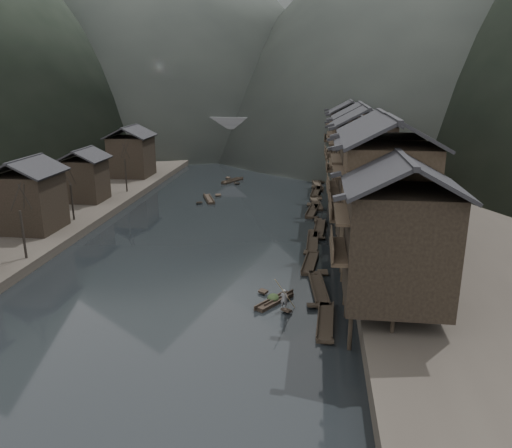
# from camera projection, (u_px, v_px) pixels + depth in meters

# --- Properties ---
(water) EXTENTS (300.00, 300.00, 0.00)m
(water) POSITION_uv_depth(u_px,v_px,m) (186.00, 280.00, 45.68)
(water) COLOR black
(water) RESTS_ON ground
(right_bank) EXTENTS (40.00, 200.00, 1.80)m
(right_bank) POSITION_uv_depth(u_px,v_px,m) (464.00, 187.00, 79.36)
(right_bank) COLOR #2D2823
(right_bank) RESTS_ON ground
(left_bank) EXTENTS (40.00, 200.00, 1.20)m
(left_bank) POSITION_uv_depth(u_px,v_px,m) (50.00, 178.00, 87.61)
(left_bank) COLOR #2D2823
(left_bank) RESTS_ON ground
(stilt_houses) EXTENTS (9.00, 67.60, 15.16)m
(stilt_houses) POSITION_uv_depth(u_px,v_px,m) (366.00, 156.00, 58.99)
(stilt_houses) COLOR black
(stilt_houses) RESTS_ON ground
(left_houses) EXTENTS (8.10, 53.20, 8.73)m
(left_houses) POSITION_uv_depth(u_px,v_px,m) (71.00, 173.00, 65.56)
(left_houses) COLOR black
(left_houses) RESTS_ON left_bank
(bare_trees) EXTENTS (3.56, 44.64, 7.12)m
(bare_trees) POSITION_uv_depth(u_px,v_px,m) (52.00, 187.00, 54.33)
(bare_trees) COLOR black
(bare_trees) RESTS_ON left_bank
(moored_sampans) EXTENTS (3.28, 61.57, 0.47)m
(moored_sampans) POSITION_uv_depth(u_px,v_px,m) (317.00, 219.00, 64.25)
(moored_sampans) COLOR black
(moored_sampans) RESTS_ON water
(midriver_boats) EXTENTS (4.34, 19.19, 0.45)m
(midriver_boats) POSITION_uv_depth(u_px,v_px,m) (221.00, 189.00, 80.92)
(midriver_boats) COLOR black
(midriver_boats) RESTS_ON water
(stone_bridge) EXTENTS (40.00, 6.00, 9.00)m
(stone_bridge) POSITION_uv_depth(u_px,v_px,m) (266.00, 134.00, 112.65)
(stone_bridge) COLOR #4C4C4F
(stone_bridge) RESTS_ON ground
(hero_sampan) EXTENTS (3.13, 4.18, 0.43)m
(hero_sampan) POSITION_uv_depth(u_px,v_px,m) (274.00, 301.00, 41.05)
(hero_sampan) COLOR black
(hero_sampan) RESTS_ON water
(cargo_heap) EXTENTS (0.99, 1.30, 0.59)m
(cargo_heap) POSITION_uv_depth(u_px,v_px,m) (273.00, 294.00, 41.08)
(cargo_heap) COLOR black
(cargo_heap) RESTS_ON hero_sampan
(boatman) EXTENTS (0.63, 0.44, 1.65)m
(boatman) POSITION_uv_depth(u_px,v_px,m) (284.00, 296.00, 39.40)
(boatman) COLOR #5F5E61
(boatman) RESTS_ON hero_sampan
(bamboo_pole) EXTENTS (1.80, 1.85, 3.53)m
(bamboo_pole) POSITION_uv_depth(u_px,v_px,m) (287.00, 266.00, 38.63)
(bamboo_pole) COLOR #8C7A51
(bamboo_pole) RESTS_ON boatman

